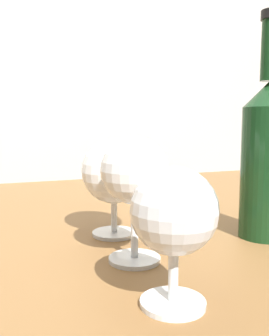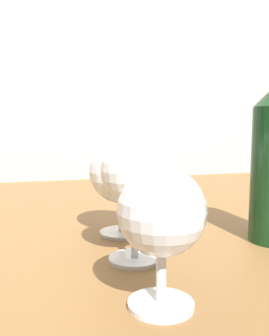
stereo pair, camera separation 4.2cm
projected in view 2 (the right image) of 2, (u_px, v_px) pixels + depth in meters
name	position (u px, v px, depth m)	size (l,w,h in m)	color
back_wall	(39.00, 33.00, 1.67)	(5.00, 0.08, 2.60)	beige
dining_table	(66.00, 266.00, 0.63)	(1.54, 0.88, 0.73)	brown
wine_glass_white	(162.00, 215.00, 0.31)	(0.08, 0.08, 0.12)	white
wine_glass_pinot	(134.00, 174.00, 0.42)	(0.08, 0.08, 0.15)	white
wine_glass_chardonnay	(121.00, 172.00, 0.53)	(0.09, 0.09, 0.14)	white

